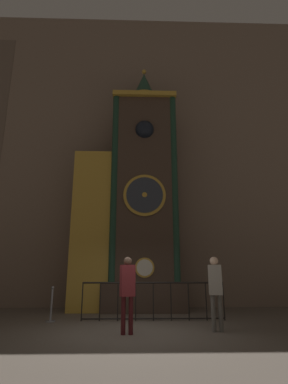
{
  "coord_description": "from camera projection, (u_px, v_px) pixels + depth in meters",
  "views": [
    {
      "loc": [
        0.07,
        -7.81,
        1.45
      ],
      "look_at": [
        0.43,
        4.14,
        4.61
      ],
      "focal_mm": 28.0,
      "sensor_mm": 36.0,
      "label": 1
    }
  ],
  "objects": [
    {
      "name": "cathedral_back_wall",
      "position": [
        132.0,
        147.0,
        14.29
      ],
      "size": [
        24.0,
        0.32,
        14.43
      ],
      "color": "#7A6656",
      "rests_on": "ground_plane"
    },
    {
      "name": "ground_plane",
      "position": [
        131.0,
        334.0,
        7.17
      ],
      "size": [
        28.0,
        28.0,
        0.0
      ],
      "primitive_type": "plane",
      "color": "brown"
    },
    {
      "name": "visitor_far",
      "position": [
        215.0,
        285.0,
        7.64
      ],
      "size": [
        0.38,
        0.29,
        1.81
      ],
      "rotation": [
        0.0,
        0.0,
        -0.23
      ],
      "color": "#58554F",
      "rests_on": "ground_plane"
    },
    {
      "name": "clock_tower",
      "position": [
        132.0,
        201.0,
        12.23
      ],
      "size": [
        4.37,
        1.83,
        10.47
      ],
      "color": "#423328",
      "rests_on": "ground_plane"
    },
    {
      "name": "stanchion_post",
      "position": [
        51.0,
        310.0,
        8.91
      ],
      "size": [
        0.28,
        0.28,
        1.01
      ],
      "color": "gray",
      "rests_on": "ground_plane"
    },
    {
      "name": "railing_fence",
      "position": [
        153.0,
        299.0,
        9.17
      ],
      "size": [
        4.38,
        0.05,
        1.13
      ],
      "color": "black",
      "rests_on": "ground_plane"
    },
    {
      "name": "visitor_near",
      "position": [
        127.0,
        287.0,
        7.31
      ],
      "size": [
        0.39,
        0.32,
        1.79
      ],
      "rotation": [
        0.0,
        0.0,
        0.32
      ],
      "color": "#461518",
      "rests_on": "ground_plane"
    }
  ]
}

